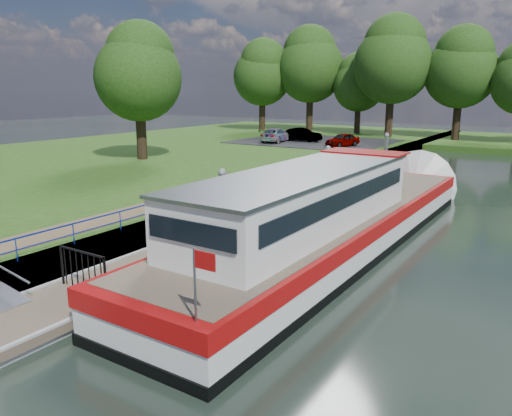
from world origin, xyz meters
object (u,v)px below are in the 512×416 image
Objects in this scene: car_b at (302,135)px; barge at (339,217)px; pontoon at (283,216)px; car_c at (276,135)px; car_a at (343,140)px.

barge is at bearing -154.07° from car_b.
car_b is at bearing 116.42° from pontoon.
pontoon is 26.99m from car_b.
barge is 5.50× the size of car_b.
barge is at bearing -29.31° from pontoon.
barge reaches higher than car_c.
car_c is at bearing 125.50° from barge.
car_c reaches higher than pontoon.
barge reaches higher than pontoon.
car_c is at bearing 130.48° from car_b.
pontoon is 8.80× the size of car_a.
car_b is 2.54m from car_c.
car_c is (-17.38, 24.36, 0.39)m from barge.
car_a is (-10.46, 24.16, 0.33)m from barge.
car_a is at bearing 113.40° from barge.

